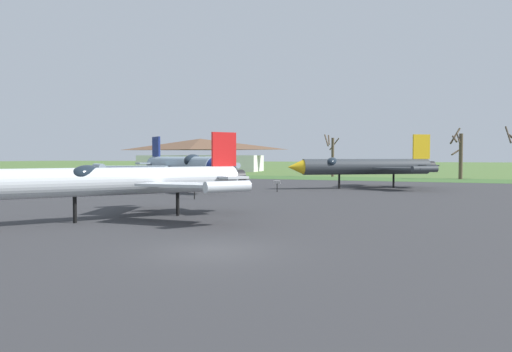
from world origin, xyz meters
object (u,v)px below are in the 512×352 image
jet_fighter_rear_center (181,165)px  jet_fighter_rear_left (127,180)px  visitor_building (200,155)px  jet_fighter_front_right (366,166)px  info_placard_rear_center (194,191)px  info_placard_front_right (277,185)px

jet_fighter_rear_center → jet_fighter_rear_left: (9.38, -20.64, -0.43)m
jet_fighter_rear_left → visitor_building: size_ratio=0.44×
jet_fighter_front_right → visitor_building: size_ratio=0.47×
jet_fighter_front_right → jet_fighter_rear_center: size_ratio=0.92×
jet_fighter_front_right → info_placard_rear_center: bearing=-118.2°
jet_fighter_front_right → info_placard_front_right: bearing=-127.7°
jet_fighter_rear_center → jet_fighter_rear_left: bearing=-65.6°
jet_fighter_front_right → visitor_building: (-46.43, 48.32, 1.40)m
info_placard_rear_center → jet_fighter_rear_left: (2.78, -11.77, 1.39)m
jet_fighter_rear_center → info_placard_rear_center: 11.20m
jet_fighter_rear_center → jet_fighter_rear_left: size_ratio=1.17×
visitor_building → jet_fighter_rear_center: bearing=-62.5°
jet_fighter_front_right → info_placard_rear_center: jet_fighter_front_right is taller
jet_fighter_front_right → info_placard_front_right: (-6.61, -8.55, -1.60)m
info_placard_front_right → jet_fighter_rear_center: bearing=-175.4°
jet_fighter_rear_left → visitor_building: bearing=116.7°
info_placard_front_right → jet_fighter_rear_center: size_ratio=0.07×
jet_fighter_rear_center → info_placard_front_right: bearing=4.6°
jet_fighter_front_right → info_placard_rear_center: size_ratio=13.40×
info_placard_front_right → visitor_building: visitor_building is taller
info_placard_rear_center → visitor_building: visitor_building is taller
info_placard_front_right → visitor_building: (-39.81, 56.87, 3.00)m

